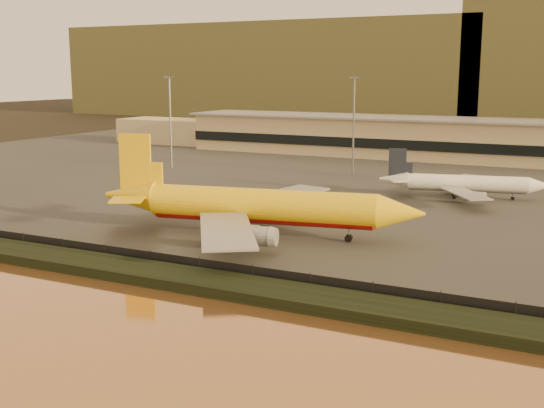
# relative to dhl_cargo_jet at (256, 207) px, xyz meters

# --- Properties ---
(ground) EXTENTS (900.00, 900.00, 0.00)m
(ground) POSITION_rel_dhl_cargo_jet_xyz_m (1.50, -9.81, -5.08)
(ground) COLOR black
(ground) RESTS_ON ground
(embankment) EXTENTS (320.00, 7.00, 1.40)m
(embankment) POSITION_rel_dhl_cargo_jet_xyz_m (1.50, -26.81, -4.38)
(embankment) COLOR black
(embankment) RESTS_ON ground
(tarmac) EXTENTS (320.00, 220.00, 0.20)m
(tarmac) POSITION_rel_dhl_cargo_jet_xyz_m (1.50, 85.19, -4.98)
(tarmac) COLOR #2D2D2D
(tarmac) RESTS_ON ground
(perimeter_fence) EXTENTS (300.00, 0.05, 2.20)m
(perimeter_fence) POSITION_rel_dhl_cargo_jet_xyz_m (1.50, -22.81, -3.78)
(perimeter_fence) COLOR black
(perimeter_fence) RESTS_ON tarmac
(terminal_building) EXTENTS (202.00, 25.00, 12.60)m
(terminal_building) POSITION_rel_dhl_cargo_jet_xyz_m (-13.02, 115.74, 1.17)
(terminal_building) COLOR tan
(terminal_building) RESTS_ON tarmac
(apron_light_masts) EXTENTS (152.20, 12.20, 25.40)m
(apron_light_masts) POSITION_rel_dhl_cargo_jet_xyz_m (16.50, 65.19, 10.63)
(apron_light_masts) COLOR slate
(apron_light_masts) RESTS_ON tarmac
(distant_hills) EXTENTS (470.00, 160.00, 70.00)m
(distant_hills) POSITION_rel_dhl_cargo_jet_xyz_m (-19.24, 330.19, 26.31)
(distant_hills) COLOR #67673C
(distant_hills) RESTS_ON ground
(dhl_cargo_jet) EXTENTS (54.50, 52.64, 16.33)m
(dhl_cargo_jet) POSITION_rel_dhl_cargo_jet_xyz_m (0.00, 0.00, 0.00)
(dhl_cargo_jet) COLOR yellow
(dhl_cargo_jet) RESTS_ON tarmac
(white_narrowbody_jet) EXTENTS (35.59, 34.15, 10.30)m
(white_narrowbody_jet) POSITION_rel_dhl_cargo_jet_xyz_m (23.84, 50.07, -1.80)
(white_narrowbody_jet) COLOR white
(white_narrowbody_jet) RESTS_ON tarmac
(gse_vehicle_yellow) EXTENTS (3.64, 1.73, 1.61)m
(gse_vehicle_yellow) POSITION_rel_dhl_cargo_jet_xyz_m (3.01, 12.51, -4.07)
(gse_vehicle_yellow) COLOR yellow
(gse_vehicle_yellow) RESTS_ON tarmac
(gse_vehicle_white) EXTENTS (4.06, 1.92, 1.80)m
(gse_vehicle_white) POSITION_rel_dhl_cargo_jet_xyz_m (-11.49, 23.31, -3.98)
(gse_vehicle_white) COLOR white
(gse_vehicle_white) RESTS_ON tarmac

